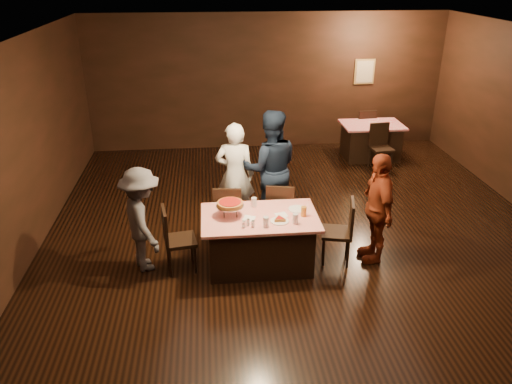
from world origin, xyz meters
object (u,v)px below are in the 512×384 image
(glass_front_left, at_px, (266,222))
(glass_front_right, at_px, (295,219))
(chair_back_near, at_px, (381,148))
(pizza_stand, at_px, (230,204))
(main_table, at_px, (260,241))
(back_table, at_px, (371,141))
(chair_end_right, at_px, (337,231))
(glass_amber, at_px, (304,211))
(diner_navy_hoodie, at_px, (270,168))
(diner_grey_knit, at_px, (142,220))
(chair_far_left, at_px, (228,212))
(glass_back, at_px, (254,202))
(plate_empty, at_px, (297,209))
(chair_back_far, at_px, (363,129))
(chair_far_right, at_px, (280,210))
(chair_end_left, at_px, (180,239))
(diner_red_shirt, at_px, (377,208))
(diner_white_jacket, at_px, (235,175))

(glass_front_left, bearing_deg, glass_front_right, 7.13)
(chair_back_near, relative_size, pizza_stand, 2.50)
(main_table, bearing_deg, chair_back_near, 49.38)
(back_table, xyz_separation_m, chair_back_near, (0.00, -0.70, 0.09))
(chair_end_right, distance_m, glass_amber, 0.62)
(diner_navy_hoodie, distance_m, glass_amber, 1.37)
(diner_grey_knit, bearing_deg, chair_far_left, -84.09)
(pizza_stand, bearing_deg, chair_far_left, 90.00)
(main_table, distance_m, glass_back, 0.55)
(chair_back_near, bearing_deg, plate_empty, -131.61)
(chair_end_right, relative_size, chair_back_far, 1.00)
(diner_grey_knit, distance_m, pizza_stand, 1.22)
(chair_far_right, bearing_deg, glass_amber, 115.20)
(back_table, distance_m, chair_back_near, 0.71)
(back_table, bearing_deg, glass_back, -127.95)
(diner_grey_knit, xyz_separation_m, glass_back, (1.55, 0.21, 0.09))
(chair_end_left, relative_size, chair_end_right, 1.00)
(diner_navy_hoodie, bearing_deg, glass_amber, 103.19)
(chair_far_right, bearing_deg, diner_grey_knit, 29.31)
(diner_grey_knit, xyz_separation_m, glass_front_right, (2.05, -0.34, 0.09))
(main_table, relative_size, chair_end_left, 1.68)
(diner_grey_knit, xyz_separation_m, pizza_stand, (1.20, -0.04, 0.20))
(chair_end_right, height_order, diner_navy_hoodie, diner_navy_hoodie)
(glass_amber, bearing_deg, back_table, 60.95)
(diner_red_shirt, relative_size, glass_front_left, 11.56)
(pizza_stand, bearing_deg, glass_front_right, -19.44)
(glass_amber, bearing_deg, main_table, 175.24)
(chair_far_right, relative_size, chair_back_near, 1.00)
(chair_far_right, relative_size, diner_grey_knit, 0.64)
(main_table, height_order, chair_end_right, chair_end_right)
(chair_end_left, bearing_deg, glass_amber, -101.05)
(glass_amber, bearing_deg, chair_far_left, 141.34)
(diner_white_jacket, xyz_separation_m, pizza_stand, (-0.14, -1.25, 0.09))
(back_table, bearing_deg, plate_empty, -120.83)
(chair_back_near, xyz_separation_m, glass_front_left, (-2.84, -3.66, 0.37))
(chair_end_left, bearing_deg, chair_far_left, -52.39)
(pizza_stand, distance_m, glass_back, 0.44)
(diner_grey_knit, relative_size, glass_amber, 10.68)
(chair_back_near, xyz_separation_m, glass_amber, (-2.29, -3.41, 0.37))
(diner_navy_hoodie, bearing_deg, diner_red_shirt, 137.69)
(chair_far_left, distance_m, plate_empty, 1.16)
(glass_front_left, relative_size, glass_amber, 1.00)
(main_table, xyz_separation_m, diner_red_shirt, (1.66, 0.02, 0.42))
(main_table, xyz_separation_m, chair_end_left, (-1.10, 0.00, 0.09))
(chair_end_right, xyz_separation_m, diner_red_shirt, (0.56, 0.02, 0.33))
(chair_far_left, relative_size, chair_end_right, 1.00)
(back_table, height_order, diner_red_shirt, diner_red_shirt)
(main_table, distance_m, back_table, 4.98)
(chair_back_near, relative_size, glass_front_left, 6.79)
(main_table, height_order, back_table, same)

